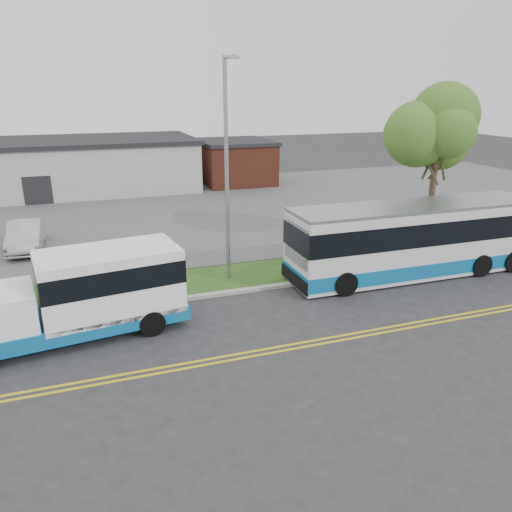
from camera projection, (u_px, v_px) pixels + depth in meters
name	position (u px, v px, depth m)	size (l,w,h in m)	color
ground	(176.00, 313.00, 19.51)	(140.00, 140.00, 0.00)	#28282B
lane_line_north	(198.00, 361.00, 16.07)	(70.00, 0.12, 0.01)	gold
lane_line_south	(201.00, 366.00, 15.81)	(70.00, 0.12, 0.01)	gold
curb	(170.00, 301.00, 20.47)	(80.00, 0.30, 0.15)	#9E9B93
verge	(163.00, 286.00, 22.08)	(80.00, 3.30, 0.10)	#264517
parking_lot	(129.00, 214.00, 34.67)	(80.00, 25.00, 0.10)	#4C4C4F
commercial_building	(39.00, 167.00, 41.01)	(25.40, 10.40, 4.35)	#9E9E99
brick_wing	(235.00, 162.00, 45.42)	(6.30, 7.30, 3.90)	brown
tree_east	(439.00, 134.00, 24.64)	(5.20, 5.20, 8.33)	#3D3121
streetlight_near	(227.00, 165.00, 21.22)	(0.35, 1.53, 9.50)	gray
shuttle_bus	(89.00, 291.00, 17.45)	(8.07, 3.54, 3.00)	#0D5E95
transit_bus	(415.00, 239.00, 23.11)	(12.15, 3.03, 3.36)	silver
parked_car_a	(26.00, 235.00, 26.67)	(1.66, 4.75, 1.57)	#A5A7AD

